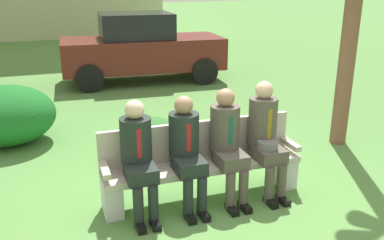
# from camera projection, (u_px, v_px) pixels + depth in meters

# --- Properties ---
(ground_plane) EXTENTS (80.00, 80.00, 0.00)m
(ground_plane) POSITION_uv_depth(u_px,v_px,m) (210.00, 194.00, 5.13)
(ground_plane) COLOR #50823D
(park_bench) EXTENTS (2.35, 0.44, 0.90)m
(park_bench) POSITION_uv_depth(u_px,v_px,m) (201.00, 162.00, 4.96)
(park_bench) COLOR #B7AD9E
(park_bench) RESTS_ON ground
(seated_man_leftmost) EXTENTS (0.34, 0.72, 1.28)m
(seated_man_leftmost) POSITION_uv_depth(u_px,v_px,m) (138.00, 153.00, 4.51)
(seated_man_leftmost) COLOR #1E2823
(seated_man_leftmost) RESTS_ON ground
(seated_man_centerleft) EXTENTS (0.34, 0.72, 1.27)m
(seated_man_centerleft) POSITION_uv_depth(u_px,v_px,m) (186.00, 147.00, 4.68)
(seated_man_centerleft) COLOR #1E2823
(seated_man_centerleft) RESTS_ON ground
(seated_man_centerright) EXTENTS (0.34, 0.72, 1.31)m
(seated_man_centerright) POSITION_uv_depth(u_px,v_px,m) (227.00, 140.00, 4.84)
(seated_man_centerright) COLOR #4C473D
(seated_man_centerright) RESTS_ON ground
(seated_man_rightmost) EXTENTS (0.34, 0.72, 1.36)m
(seated_man_rightmost) POSITION_uv_depth(u_px,v_px,m) (265.00, 133.00, 4.98)
(seated_man_rightmost) COLOR #4C473D
(seated_man_rightmost) RESTS_ON ground
(shrub_near_bench) EXTENTS (1.47, 1.35, 0.92)m
(shrub_near_bench) POSITION_uv_depth(u_px,v_px,m) (7.00, 115.00, 6.56)
(shrub_near_bench) COLOR #1A6522
(shrub_near_bench) RESTS_ON ground
(shrub_mid_lawn) EXTENTS (1.02, 0.94, 0.64)m
(shrub_mid_lawn) POSITION_uv_depth(u_px,v_px,m) (150.00, 140.00, 5.94)
(shrub_mid_lawn) COLOR #2B6126
(shrub_mid_lawn) RESTS_ON ground
(parked_car_far) EXTENTS (3.98, 1.88, 1.68)m
(parked_car_far) POSITION_uv_depth(u_px,v_px,m) (142.00, 48.00, 10.42)
(parked_car_far) COLOR #591E19
(parked_car_far) RESTS_ON ground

